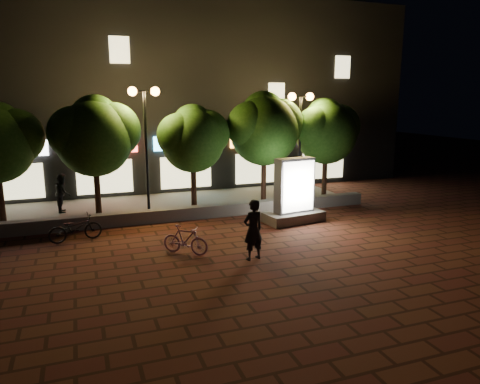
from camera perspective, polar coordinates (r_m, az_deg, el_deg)
name	(u,v)px	position (r m, az deg, el deg)	size (l,w,h in m)	color
ground	(221,250)	(14.58, -2.51, -7.37)	(80.00, 80.00, 0.00)	#4E2818
retaining_wall	(191,213)	(18.20, -6.33, -2.67)	(16.00, 0.45, 0.50)	#615F5A
sidewalk	(178,204)	(20.62, -7.98, -1.58)	(16.00, 5.00, 0.08)	#615F5A
building_block	(151,95)	(26.44, -11.36, 12.10)	(28.00, 8.12, 11.30)	black
tree_left	(95,133)	(18.66, -18.07, 7.13)	(3.60, 3.00, 4.89)	#331D13
tree_mid	(193,136)	(19.24, -5.98, 7.10)	(3.24, 2.70, 4.50)	#331D13
tree_right	(265,126)	(20.27, 3.19, 8.38)	(3.72, 3.10, 5.07)	#331D13
tree_far_right	(327,129)	(21.74, 11.03, 7.90)	(3.48, 2.90, 4.76)	#331D13
street_lamp_left	(145,118)	(18.53, -12.07, 9.24)	(1.26, 0.36, 5.18)	black
street_lamp_right	(300,119)	(20.72, 7.73, 9.27)	(1.26, 0.36, 4.98)	black
ad_kiosk	(294,196)	(17.66, 6.93, -0.54)	(2.50, 1.50, 2.55)	#615F5A
scooter_pink	(185,240)	(14.13, -7.02, -6.10)	(0.43, 1.54, 0.92)	#BC7FB0
rider	(253,230)	(13.44, 1.69, -4.86)	(0.68, 0.45, 1.87)	black
scooter_parked	(75,228)	(16.28, -20.34, -4.34)	(0.62, 1.77, 0.93)	black
pedestrian	(63,193)	(20.20, -21.74, -0.10)	(0.80, 0.62, 1.64)	black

